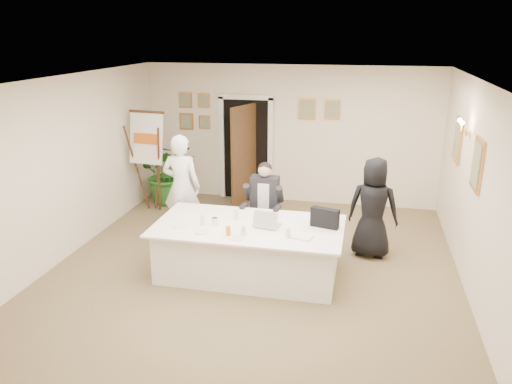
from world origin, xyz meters
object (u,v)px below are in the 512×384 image
(conference_table, at_px, (249,249))
(steel_jug, at_px, (215,221))
(laptop, at_px, (267,217))
(standing_man, at_px, (182,187))
(standing_woman, at_px, (373,208))
(flip_chart, at_px, (151,167))
(paper_stack, at_px, (301,237))
(seated_man, at_px, (264,205))
(laptop_bag, at_px, (325,218))
(potted_palm, at_px, (168,173))
(oj_glass, at_px, (228,231))

(conference_table, xyz_separation_m, steel_jug, (-0.47, -0.11, 0.44))
(conference_table, bearing_deg, laptop, 5.91)
(standing_man, bearing_deg, standing_woman, 178.40)
(flip_chart, bearing_deg, laptop, -38.96)
(standing_woman, xyz_separation_m, paper_stack, (-0.95, -1.34, -0.01))
(seated_man, relative_size, laptop_bag, 3.58)
(potted_palm, distance_m, laptop, 3.82)
(oj_glass, bearing_deg, laptop, 45.31)
(potted_palm, height_order, paper_stack, potted_palm)
(conference_table, distance_m, standing_man, 1.92)
(standing_man, height_order, paper_stack, standing_man)
(conference_table, relative_size, laptop_bag, 6.70)
(potted_palm, bearing_deg, standing_woman, -22.90)
(steel_jug, bearing_deg, laptop, 10.20)
(potted_palm, height_order, laptop, potted_palm)
(seated_man, bearing_deg, conference_table, -94.88)
(seated_man, relative_size, paper_stack, 4.97)
(standing_man, relative_size, laptop_bag, 4.47)
(seated_man, distance_m, flip_chart, 2.78)
(flip_chart, relative_size, oj_glass, 15.10)
(seated_man, bearing_deg, standing_woman, -4.10)
(standing_woman, relative_size, paper_stack, 5.52)
(conference_table, height_order, seated_man, seated_man)
(standing_man, distance_m, laptop, 2.05)
(standing_man, xyz_separation_m, standing_woman, (3.19, -0.10, -0.10))
(seated_man, xyz_separation_m, laptop_bag, (1.06, -0.90, 0.19))
(conference_table, height_order, laptop, laptop)
(oj_glass, bearing_deg, paper_stack, 7.99)
(standing_man, height_order, standing_woman, standing_man)
(standing_woman, bearing_deg, flip_chart, -7.70)
(standing_man, xyz_separation_m, laptop, (1.71, -1.13, 0.01))
(seated_man, height_order, steel_jug, seated_man)
(conference_table, bearing_deg, oj_glass, -113.16)
(flip_chart, bearing_deg, paper_stack, -37.73)
(laptop, height_order, laptop_bag, laptop_bag)
(flip_chart, bearing_deg, seated_man, -25.63)
(conference_table, distance_m, seated_man, 1.10)
(oj_glass, distance_m, steel_jug, 0.43)
(conference_table, height_order, oj_glass, oj_glass)
(standing_man, distance_m, oj_glass, 2.02)
(standing_woman, bearing_deg, laptop, 42.88)
(conference_table, xyz_separation_m, oj_glass, (-0.18, -0.43, 0.45))
(standing_man, xyz_separation_m, laptop_bag, (2.51, -1.00, 0.01))
(seated_man, xyz_separation_m, flip_chart, (-2.50, 1.20, 0.18))
(laptop_bag, height_order, steel_jug, laptop_bag)
(seated_man, xyz_separation_m, potted_palm, (-2.37, 1.73, -0.09))
(potted_palm, relative_size, laptop, 3.42)
(flip_chart, distance_m, laptop, 3.54)
(conference_table, distance_m, standing_woman, 2.08)
(standing_man, relative_size, oj_glass, 13.88)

